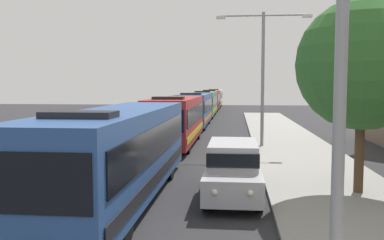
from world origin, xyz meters
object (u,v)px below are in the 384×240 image
(bus_fourth_in_line, at_px, (205,103))
(white_suv, at_px, (233,167))
(bus_rear, at_px, (211,100))
(roadside_tree, at_px, (362,65))
(streetlamp_near, at_px, (342,21))
(bus_tail_end, at_px, (215,97))
(streetlamp_mid, at_px, (263,65))
(bus_lead, at_px, (121,151))
(bus_middle, at_px, (195,109))
(bus_second_in_line, at_px, (177,119))

(bus_fourth_in_line, xyz_separation_m, white_suv, (3.70, -36.96, -0.66))
(bus_fourth_in_line, height_order, bus_rear, same)
(bus_rear, height_order, roadside_tree, roadside_tree)
(white_suv, bearing_deg, streetlamp_near, -77.10)
(bus_rear, bearing_deg, white_suv, -85.72)
(bus_tail_end, xyz_separation_m, white_suv, (3.70, -61.88, -0.66))
(streetlamp_near, distance_m, streetlamp_mid, 18.96)
(bus_lead, relative_size, bus_fourth_in_line, 1.02)
(streetlamp_near, bearing_deg, bus_middle, 99.62)
(streetlamp_mid, bearing_deg, bus_lead, -113.51)
(bus_fourth_in_line, height_order, bus_tail_end, same)
(bus_rear, distance_m, bus_tail_end, 12.48)
(bus_second_in_line, relative_size, bus_middle, 0.97)
(bus_second_in_line, xyz_separation_m, white_suv, (3.70, -12.30, -0.66))
(bus_tail_end, bearing_deg, white_suv, -86.58)
(white_suv, height_order, roadside_tree, roadside_tree)
(bus_second_in_line, bearing_deg, bus_fourth_in_line, 90.00)
(bus_lead, bearing_deg, streetlamp_mid, 66.49)
(bus_middle, height_order, roadside_tree, roadside_tree)
(bus_middle, xyz_separation_m, bus_tail_end, (-0.00, 37.44, -0.00))
(bus_lead, height_order, bus_rear, same)
(bus_second_in_line, bearing_deg, bus_rear, 90.00)
(bus_middle, relative_size, roadside_tree, 1.70)
(streetlamp_near, bearing_deg, roadside_tree, 71.76)
(bus_fourth_in_line, bearing_deg, roadside_tree, -77.58)
(bus_second_in_line, height_order, white_suv, bus_second_in_line)
(bus_tail_end, height_order, streetlamp_near, streetlamp_near)
(bus_rear, bearing_deg, bus_tail_end, 90.00)
(bus_second_in_line, distance_m, roadside_tree, 14.52)
(streetlamp_mid, bearing_deg, bus_tail_end, 96.12)
(white_suv, bearing_deg, bus_middle, 98.60)
(white_suv, height_order, streetlamp_near, streetlamp_near)
(white_suv, distance_m, roadside_tree, 5.59)
(bus_rear, xyz_separation_m, white_suv, (3.70, -49.40, -0.66))
(bus_second_in_line, distance_m, white_suv, 12.86)
(bus_second_in_line, bearing_deg, bus_middle, 90.00)
(bus_second_in_line, relative_size, bus_tail_end, 0.99)
(white_suv, bearing_deg, bus_fourth_in_line, 95.71)
(bus_tail_end, distance_m, streetlamp_mid, 50.74)
(bus_lead, distance_m, streetlamp_mid, 13.95)
(bus_fourth_in_line, relative_size, streetlamp_mid, 1.46)
(streetlamp_near, height_order, streetlamp_mid, streetlamp_mid)
(bus_middle, distance_m, roadside_tree, 25.37)
(bus_rear, bearing_deg, streetlamp_near, -84.57)
(streetlamp_mid, xyz_separation_m, roadside_tree, (2.62, -11.00, -0.56))
(bus_lead, distance_m, bus_rear, 50.27)
(bus_lead, height_order, white_suv, bus_lead)
(bus_fourth_in_line, bearing_deg, bus_tail_end, 90.00)
(white_suv, xyz_separation_m, roadside_tree, (4.32, 0.53, 3.50))
(bus_lead, height_order, bus_middle, same)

